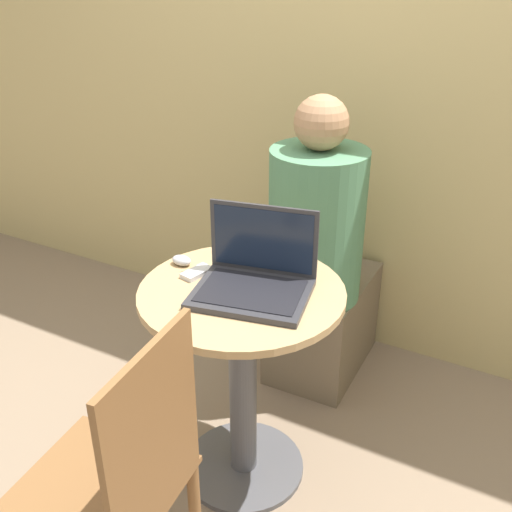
% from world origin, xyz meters
% --- Properties ---
extents(ground_plane, '(12.00, 12.00, 0.00)m').
position_xyz_m(ground_plane, '(0.00, 0.00, 0.00)').
color(ground_plane, '#7F6B56').
extents(back_wall, '(7.00, 0.05, 2.60)m').
position_xyz_m(back_wall, '(0.00, 1.02, 1.30)').
color(back_wall, tan).
rests_on(back_wall, ground_plane).
extents(round_table, '(0.64, 0.64, 0.75)m').
position_xyz_m(round_table, '(0.00, 0.00, 0.49)').
color(round_table, '#4C4C51').
rests_on(round_table, ground_plane).
extents(laptop, '(0.39, 0.33, 0.25)m').
position_xyz_m(laptop, '(0.04, 0.02, 0.80)').
color(laptop, '#2D2D33').
rests_on(laptop, round_table).
extents(cell_phone, '(0.07, 0.11, 0.02)m').
position_xyz_m(cell_phone, '(-0.17, 0.02, 0.76)').
color(cell_phone, silver).
rests_on(cell_phone, round_table).
extents(computer_mouse, '(0.07, 0.05, 0.03)m').
position_xyz_m(computer_mouse, '(-0.26, 0.05, 0.77)').
color(computer_mouse, '#B2B2B7').
rests_on(computer_mouse, round_table).
extents(chair_empty, '(0.43, 0.43, 0.93)m').
position_xyz_m(chair_empty, '(-0.02, -0.60, 0.47)').
color(chair_empty, brown).
rests_on(chair_empty, ground_plane).
extents(person_seated, '(0.37, 0.58, 1.24)m').
position_xyz_m(person_seated, '(-0.00, 0.64, 0.51)').
color(person_seated, brown).
rests_on(person_seated, ground_plane).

